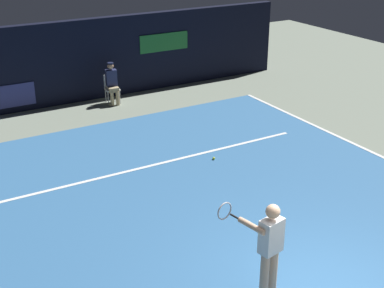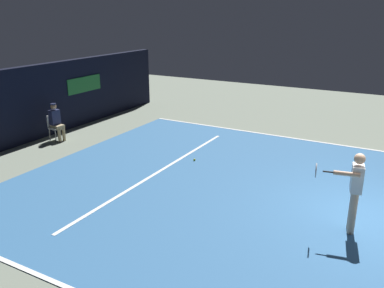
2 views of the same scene
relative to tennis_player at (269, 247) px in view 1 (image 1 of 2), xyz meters
The scene contains 8 objects.
ground_plane 3.74m from the tennis_player, 77.19° to the left, with size 30.07×30.07×0.00m, color gray.
court_surface 3.74m from the tennis_player, 77.19° to the left, with size 10.12×10.09×0.01m, color #336699.
line_sideline_left 6.86m from the tennis_player, 31.18° to the left, with size 0.10×10.09×0.01m, color white.
line_service 5.43m from the tennis_player, 81.40° to the left, with size 7.89×0.10×0.01m, color white.
back_wall 10.93m from the tennis_player, 85.82° to the left, with size 14.94×0.33×2.60m.
tennis_player is the anchor object (origin of this frame).
line_judge_on_chair 10.22m from the tennis_player, 81.15° to the left, with size 0.49×0.56×1.32m.
tennis_ball 5.33m from the tennis_player, 66.76° to the left, with size 0.07×0.07×0.07m, color #CCE033.
Camera 1 is at (-5.24, -4.79, 5.65)m, focal length 50.18 mm.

